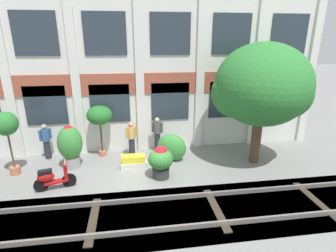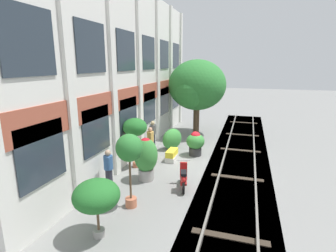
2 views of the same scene
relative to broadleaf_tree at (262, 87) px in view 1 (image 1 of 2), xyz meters
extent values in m
plane|color=gray|center=(-4.63, -0.63, -3.17)|extent=(80.00, 80.00, 0.00)
cube|color=silver|center=(-4.63, 2.29, 0.95)|extent=(16.11, 0.50, 8.23)
cube|color=#9E4C38|center=(-4.63, 2.02, -0.07)|extent=(16.11, 0.06, 0.90)
cube|color=silver|center=(-10.00, 1.98, 0.95)|extent=(0.36, 0.16, 8.23)
cube|color=silver|center=(-7.32, 1.98, 0.95)|extent=(0.36, 0.16, 8.23)
cube|color=silver|center=(-4.63, 1.98, 0.95)|extent=(0.36, 0.16, 8.23)
cube|color=silver|center=(-1.95, 1.98, 0.95)|extent=(0.36, 0.16, 8.23)
cube|color=silver|center=(0.73, 1.98, 0.95)|extent=(0.36, 0.16, 8.23)
cube|color=silver|center=(3.42, 1.98, 0.95)|extent=(0.36, 0.16, 8.23)
cube|color=#28333D|center=(-8.66, 2.01, -0.92)|extent=(1.72, 0.04, 1.70)
cube|color=#28333D|center=(-5.98, 2.01, -0.92)|extent=(1.72, 0.04, 1.70)
cube|color=#28333D|center=(-3.29, 2.01, -0.92)|extent=(1.72, 0.04, 1.70)
cube|color=#28333D|center=(-0.61, 2.01, -0.92)|extent=(1.72, 0.04, 1.70)
cube|color=#28333D|center=(2.08, 2.01, -0.92)|extent=(1.72, 0.04, 1.70)
cube|color=#28333D|center=(-8.66, 2.01, 1.98)|extent=(1.72, 0.04, 1.70)
cube|color=#28333D|center=(-5.98, 2.01, 1.98)|extent=(1.72, 0.04, 1.70)
cube|color=#28333D|center=(-3.29, 2.01, 1.98)|extent=(1.72, 0.04, 1.70)
cube|color=#28333D|center=(-0.61, 2.01, 1.98)|extent=(1.72, 0.04, 1.70)
cube|color=#28333D|center=(2.08, 2.01, 1.98)|extent=(1.72, 0.04, 1.70)
cube|color=#423F3A|center=(-4.63, -2.97, -3.31)|extent=(24.11, 2.80, 0.28)
cube|color=slate|center=(-4.63, -3.69, -3.10)|extent=(24.11, 0.07, 0.15)
cube|color=slate|center=(-4.63, -2.25, -3.10)|extent=(24.11, 0.07, 0.15)
cube|color=#382D23|center=(-6.28, -2.97, -3.16)|extent=(0.24, 2.10, 0.03)
cube|color=#382D23|center=(-2.61, -2.97, -3.16)|extent=(0.24, 2.10, 0.03)
cube|color=#382D23|center=(0.71, -2.97, -3.16)|extent=(0.24, 2.10, 0.03)
cylinder|color=#4C3826|center=(0.00, 0.00, -1.98)|extent=(0.39, 0.39, 2.39)
ellipsoid|color=#2D7A33|center=(0.00, 0.00, 0.10)|extent=(3.67, 3.67, 3.21)
sphere|color=#2D7A33|center=(-0.92, 0.20, -0.22)|extent=(2.02, 2.02, 2.02)
sphere|color=#2D7A33|center=(0.92, -0.20, -0.22)|extent=(2.02, 2.02, 2.02)
cylinder|color=gray|center=(-7.52, 0.57, -2.94)|extent=(0.63, 0.63, 0.46)
ellipsoid|color=#388438|center=(-7.52, 0.57, -2.12)|extent=(0.95, 0.95, 1.39)
sphere|color=red|center=(-7.52, 0.57, -1.67)|extent=(0.52, 0.52, 0.52)
cylinder|color=#B76647|center=(-9.59, 0.28, -3.02)|extent=(0.38, 0.38, 0.31)
cylinder|color=brown|center=(-9.59, 0.28, -2.09)|extent=(0.07, 0.07, 1.56)
ellipsoid|color=#2D7A33|center=(-9.59, 0.28, -1.13)|extent=(0.85, 0.85, 0.89)
cube|color=beige|center=(-5.07, 0.20, -3.05)|extent=(1.06, 0.48, 0.23)
cube|color=yellow|center=(-5.07, 0.20, -2.80)|extent=(0.94, 0.39, 0.28)
cylinder|color=#333333|center=(-4.07, -0.76, -2.96)|extent=(0.64, 0.64, 0.41)
ellipsoid|color=#388438|center=(-4.07, -0.76, -2.42)|extent=(0.93, 0.93, 0.79)
sphere|color=red|center=(-4.07, -0.76, -2.16)|extent=(0.51, 0.51, 0.51)
cylinder|color=#B76647|center=(-6.41, 1.51, -3.06)|extent=(0.31, 0.31, 0.23)
cylinder|color=#4C3826|center=(-6.41, 1.51, -2.20)|extent=(0.07, 0.07, 1.49)
ellipsoid|color=#236B28|center=(-6.41, 1.51, -1.29)|extent=(1.08, 1.08, 0.81)
cylinder|color=black|center=(-7.33, -0.94, -2.93)|extent=(0.49, 0.20, 0.48)
cylinder|color=black|center=(-8.21, -1.16, -2.93)|extent=(0.49, 0.20, 0.48)
cube|color=red|center=(-7.78, -1.06, -2.89)|extent=(0.72, 0.40, 0.08)
ellipsoid|color=red|center=(-8.03, -1.12, -2.65)|extent=(0.61, 0.39, 0.36)
cube|color=black|center=(-8.03, -1.12, -2.45)|extent=(0.48, 0.32, 0.10)
cube|color=red|center=(-7.41, -0.96, -2.59)|extent=(0.18, 0.30, 0.60)
cylinder|color=#B7B7BF|center=(-7.39, -0.96, -2.21)|extent=(0.15, 0.49, 0.03)
cylinder|color=#282833|center=(-8.73, 1.56, -2.76)|extent=(0.26, 0.26, 0.82)
cylinder|color=#33598C|center=(-8.73, 1.56, -2.09)|extent=(0.34, 0.34, 0.52)
sphere|color=tan|center=(-8.73, 1.56, -1.72)|extent=(0.22, 0.22, 0.22)
cylinder|color=#33598C|center=(-8.90, 1.43, -2.07)|extent=(0.09, 0.09, 0.47)
cylinder|color=#33598C|center=(-8.55, 1.70, -2.07)|extent=(0.09, 0.09, 0.47)
cylinder|color=#282833|center=(-5.11, 1.29, -2.75)|extent=(0.26, 0.26, 0.84)
cylinder|color=tan|center=(-5.11, 1.29, -2.07)|extent=(0.34, 0.34, 0.52)
sphere|color=tan|center=(-5.11, 1.29, -1.70)|extent=(0.22, 0.22, 0.22)
cylinder|color=tan|center=(-5.30, 1.19, -2.04)|extent=(0.09, 0.09, 0.47)
cylinder|color=tan|center=(-4.91, 1.39, -2.04)|extent=(0.09, 0.09, 0.47)
cylinder|color=#282833|center=(-3.94, 1.60, -2.72)|extent=(0.26, 0.26, 0.91)
cylinder|color=#4C4C4C|center=(-3.94, 1.60, -2.01)|extent=(0.34, 0.34, 0.51)
sphere|color=tan|center=(-3.94, 1.60, -1.64)|extent=(0.22, 0.22, 0.22)
cylinder|color=#4C4C4C|center=(-4.15, 1.67, -1.98)|extent=(0.09, 0.09, 0.46)
cylinder|color=#4C4C4C|center=(-3.74, 1.53, -1.98)|extent=(0.09, 0.09, 0.46)
ellipsoid|color=#388438|center=(-3.44, 0.66, -2.59)|extent=(1.46, 1.25, 1.15)
camera|label=1|loc=(-5.04, -9.47, 1.81)|focal=28.00mm
camera|label=2|loc=(-16.72, -3.19, 1.45)|focal=28.00mm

